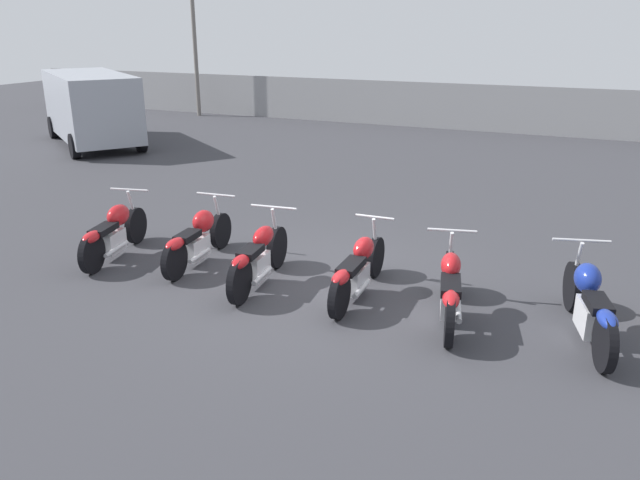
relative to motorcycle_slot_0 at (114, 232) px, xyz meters
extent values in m
plane|color=#38383D|center=(3.43, 0.40, -0.43)|extent=(60.00, 60.00, 0.00)
cube|color=gray|center=(3.43, 14.89, 0.37)|extent=(40.00, 0.04, 1.60)
cylinder|color=slate|center=(-8.04, 14.17, 3.95)|extent=(0.16, 0.16, 8.77)
cylinder|color=black|center=(-0.16, 0.72, -0.12)|extent=(0.23, 0.63, 0.62)
cylinder|color=black|center=(0.14, -0.66, -0.12)|extent=(0.23, 0.63, 0.62)
cube|color=silver|center=(0.01, -0.04, -0.15)|extent=(0.30, 0.54, 0.34)
ellipsoid|color=red|center=(-0.04, 0.20, 0.22)|extent=(0.39, 0.57, 0.34)
cube|color=black|center=(0.06, -0.27, 0.13)|extent=(0.35, 0.59, 0.10)
ellipsoid|color=red|center=(0.13, -0.61, 0.12)|extent=(0.29, 0.47, 0.16)
cylinder|color=silver|center=(-0.14, 0.62, 0.54)|extent=(0.67, 0.18, 0.04)
cylinder|color=silver|center=(-0.15, 0.67, 0.21)|extent=(0.10, 0.26, 0.64)
cylinder|color=silver|center=(0.15, -0.15, -0.22)|extent=(0.21, 0.66, 0.07)
cylinder|color=black|center=(1.31, 1.09, -0.13)|extent=(0.15, 0.61, 0.60)
cylinder|color=black|center=(1.44, -0.37, -0.13)|extent=(0.15, 0.61, 0.60)
cube|color=silver|center=(1.39, 0.28, -0.16)|extent=(0.25, 0.54, 0.33)
ellipsoid|color=red|center=(1.36, 0.53, 0.20)|extent=(0.33, 0.48, 0.35)
cube|color=black|center=(1.41, 0.03, 0.12)|extent=(0.28, 0.49, 0.10)
ellipsoid|color=red|center=(1.44, -0.33, 0.11)|extent=(0.24, 0.46, 0.16)
cylinder|color=silver|center=(1.32, 0.99, 0.52)|extent=(0.69, 0.10, 0.04)
cylinder|color=silver|center=(1.32, 1.04, 0.19)|extent=(0.07, 0.25, 0.63)
cylinder|color=silver|center=(1.52, 0.15, -0.22)|extent=(0.12, 0.58, 0.07)
cylinder|color=black|center=(2.59, 0.69, -0.11)|extent=(0.17, 0.65, 0.65)
cylinder|color=black|center=(2.75, -0.70, -0.11)|extent=(0.17, 0.65, 0.65)
cube|color=silver|center=(2.67, -0.08, -0.14)|extent=(0.25, 0.52, 0.36)
ellipsoid|color=#AD1419|center=(2.65, 0.16, 0.24)|extent=(0.30, 0.57, 0.28)
cube|color=black|center=(2.70, -0.31, 0.17)|extent=(0.29, 0.50, 0.10)
ellipsoid|color=#AD1419|center=(2.74, -0.65, 0.15)|extent=(0.25, 0.46, 0.16)
cylinder|color=silver|center=(2.60, 0.59, 0.57)|extent=(0.72, 0.12, 0.04)
cylinder|color=silver|center=(2.59, 0.64, 0.23)|extent=(0.08, 0.26, 0.66)
cylinder|color=silver|center=(2.81, -0.20, -0.21)|extent=(0.14, 0.60, 0.07)
cylinder|color=black|center=(4.10, 0.97, -0.13)|extent=(0.12, 0.60, 0.60)
cylinder|color=black|center=(4.14, -0.56, -0.13)|extent=(0.12, 0.60, 0.60)
cube|color=silver|center=(4.12, 0.13, -0.16)|extent=(0.21, 0.55, 0.33)
ellipsoid|color=red|center=(4.11, 0.39, 0.20)|extent=(0.27, 0.49, 0.31)
cube|color=black|center=(4.12, -0.13, 0.12)|extent=(0.26, 0.60, 0.10)
ellipsoid|color=red|center=(4.13, -0.51, 0.11)|extent=(0.21, 0.45, 0.16)
cylinder|color=silver|center=(4.10, 0.87, 0.52)|extent=(0.58, 0.05, 0.04)
cylinder|color=silver|center=(4.10, 0.92, 0.19)|extent=(0.06, 0.25, 0.63)
cylinder|color=silver|center=(4.24, -0.02, -0.22)|extent=(0.09, 0.59, 0.07)
cylinder|color=black|center=(5.25, 0.71, -0.12)|extent=(0.24, 0.64, 0.63)
cylinder|color=black|center=(5.58, -0.71, -0.12)|extent=(0.24, 0.64, 0.63)
cube|color=silver|center=(5.43, -0.07, -0.15)|extent=(0.31, 0.55, 0.35)
ellipsoid|color=red|center=(5.38, 0.17, 0.23)|extent=(0.36, 0.53, 0.30)
cube|color=black|center=(5.49, -0.31, 0.16)|extent=(0.37, 0.64, 0.10)
ellipsoid|color=red|center=(5.57, -0.66, 0.14)|extent=(0.29, 0.47, 0.16)
cylinder|color=silver|center=(5.28, 0.61, 0.55)|extent=(0.64, 0.18, 0.04)
cylinder|color=silver|center=(5.26, 0.66, 0.22)|extent=(0.11, 0.26, 0.65)
cylinder|color=silver|center=(5.58, -0.19, -0.21)|extent=(0.21, 0.64, 0.07)
cylinder|color=black|center=(6.84, 0.92, -0.11)|extent=(0.27, 0.66, 0.65)
cylinder|color=black|center=(7.25, -0.58, -0.11)|extent=(0.27, 0.66, 0.65)
cube|color=silver|center=(7.07, 0.09, -0.14)|extent=(0.34, 0.59, 0.36)
ellipsoid|color=navy|center=(7.00, 0.35, 0.25)|extent=(0.41, 0.52, 0.36)
cube|color=black|center=(7.14, -0.16, 0.17)|extent=(0.37, 0.56, 0.10)
ellipsoid|color=navy|center=(7.24, -0.53, 0.15)|extent=(0.31, 0.48, 0.16)
cylinder|color=silver|center=(6.87, 0.82, 0.57)|extent=(0.69, 0.22, 0.04)
cylinder|color=silver|center=(6.86, 0.87, 0.23)|extent=(0.11, 0.26, 0.66)
cylinder|color=silver|center=(7.22, -0.03, -0.20)|extent=(0.22, 0.58, 0.07)
cube|color=#999EA8|center=(-7.35, 7.51, 0.78)|extent=(5.19, 4.50, 1.87)
cube|color=black|center=(-9.36, 8.96, 1.21)|extent=(1.05, 1.44, 0.56)
cylinder|color=black|center=(-9.43, 7.87, -0.08)|extent=(0.70, 0.59, 0.70)
cylinder|color=black|center=(-8.35, 9.36, -0.08)|extent=(0.70, 0.59, 0.70)
cylinder|color=black|center=(-6.34, 5.65, -0.08)|extent=(0.70, 0.59, 0.70)
cylinder|color=black|center=(-5.26, 7.14, -0.08)|extent=(0.70, 0.59, 0.70)
camera|label=1|loc=(6.85, -7.31, 3.18)|focal=35.00mm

